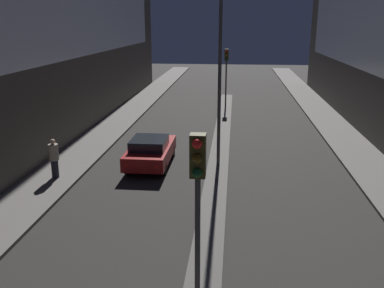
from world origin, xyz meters
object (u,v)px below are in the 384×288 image
object	(u,v)px
traffic_light_mid	(226,65)
car_left_lane	(150,151)
pedestrian_on_left_sidewalk	(54,158)
street_lamp	(221,26)
traffic_light_near	(198,192)

from	to	relation	value
traffic_light_mid	car_left_lane	world-z (taller)	traffic_light_mid
pedestrian_on_left_sidewalk	car_left_lane	bearing A→B (deg)	31.69
car_left_lane	street_lamp	bearing A→B (deg)	3.79
traffic_light_near	car_left_lane	world-z (taller)	traffic_light_near
car_left_lane	pedestrian_on_left_sidewalk	distance (m)	4.51
street_lamp	car_left_lane	bearing A→B (deg)	-176.21
traffic_light_near	street_lamp	world-z (taller)	street_lamp
traffic_light_mid	street_lamp	bearing A→B (deg)	-90.00
street_lamp	pedestrian_on_left_sidewalk	bearing A→B (deg)	-160.06
street_lamp	traffic_light_near	bearing A→B (deg)	-90.00
traffic_light_mid	pedestrian_on_left_sidewalk	size ratio (longest dim) A/B	2.60
traffic_light_mid	car_left_lane	distance (m)	15.30
traffic_light_mid	traffic_light_near	bearing A→B (deg)	-90.00
traffic_light_near	traffic_light_mid	xyz separation A→B (m)	(0.00, 26.11, 0.00)
car_left_lane	pedestrian_on_left_sidewalk	size ratio (longest dim) A/B	2.43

